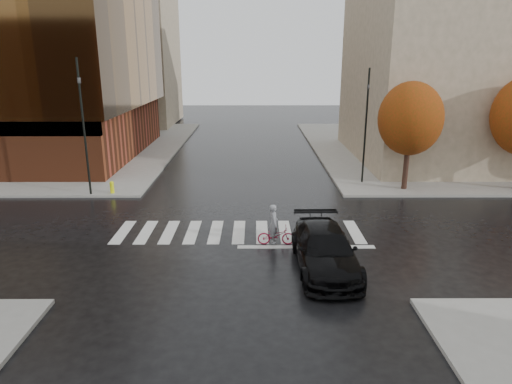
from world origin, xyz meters
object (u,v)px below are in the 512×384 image
traffic_light_ne (366,119)px  fire_hydrant (112,186)px  traffic_light_nw (83,118)px  sedan (325,250)px  cyclist (275,231)px

traffic_light_ne → fire_hydrant: size_ratio=9.83×
traffic_light_nw → traffic_light_ne: bearing=90.7°
sedan → cyclist: 3.03m
traffic_light_ne → traffic_light_nw: bearing=12.7°
traffic_light_nw → fire_hydrant: size_ratio=10.67×
cyclist → fire_hydrant: (-9.43, 7.50, -0.08)m
traffic_light_nw → sedan: bearing=43.6°
traffic_light_ne → fire_hydrant: (-15.54, -2.50, -3.68)m
cyclist → fire_hydrant: size_ratio=2.52×
traffic_light_nw → cyclist: bearing=47.1°
sedan → fire_hydrant: (-11.25, 9.91, -0.25)m
traffic_light_nw → fire_hydrant: (1.22, 0.20, -4.11)m
fire_hydrant → traffic_light_nw: bearing=-170.7°
traffic_light_ne → cyclist: bearing=62.2°
traffic_light_nw → fire_hydrant: 4.30m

